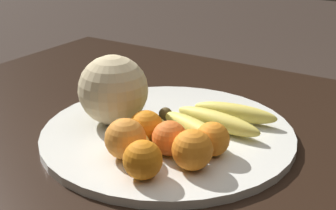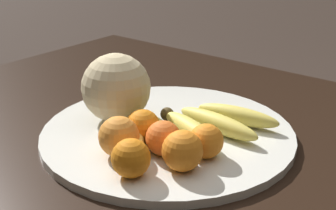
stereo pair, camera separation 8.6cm
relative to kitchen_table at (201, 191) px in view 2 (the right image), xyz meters
name	(u,v)px [view 2 (the right image)]	position (x,y,z in m)	size (l,w,h in m)	color
kitchen_table	(201,191)	(0.00, 0.00, 0.00)	(1.45, 1.01, 0.73)	black
fruit_bowl	(168,133)	(0.08, 0.00, 0.10)	(0.48, 0.48, 0.02)	silver
melon	(116,88)	(0.19, 0.03, 0.17)	(0.13, 0.13, 0.13)	beige
banana_bunch	(189,130)	(0.03, 0.01, 0.12)	(0.23, 0.32, 0.04)	#473819
orange_front_left	(119,137)	(0.08, 0.13, 0.14)	(0.07, 0.07, 0.07)	orange
orange_front_right	(182,151)	(-0.03, 0.10, 0.14)	(0.07, 0.07, 0.07)	orange
orange_mid_center	(143,127)	(0.08, 0.07, 0.14)	(0.06, 0.06, 0.06)	orange
orange_back_left	(131,158)	(0.02, 0.17, 0.13)	(0.06, 0.06, 0.06)	orange
orange_back_right	(163,138)	(0.03, 0.08, 0.13)	(0.06, 0.06, 0.06)	orange
orange_top_small	(206,141)	(-0.04, 0.04, 0.13)	(0.06, 0.06, 0.06)	orange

